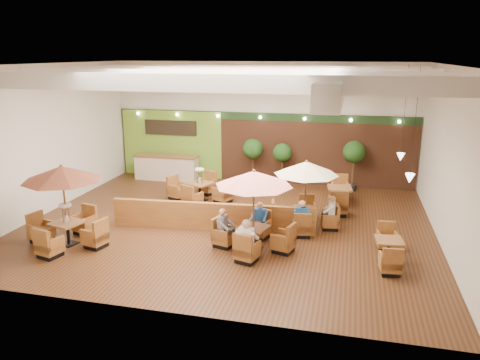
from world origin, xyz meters
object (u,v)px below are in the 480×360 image
(table_0, at_px, (64,191))
(table_4, at_px, (388,251))
(topiary_2, at_px, (354,154))
(diner_0, at_px, (247,237))
(diner_4, at_px, (331,209))
(topiary_0, at_px, (253,151))
(diner_2, at_px, (224,224))
(table_2, at_px, (306,181))
(service_counter, at_px, (167,168))
(table_5, at_px, (339,197))
(diner_3, at_px, (302,215))
(topiary_1, at_px, (282,154))
(table_3, at_px, (200,191))
(diner_1, at_px, (259,216))
(table_1, at_px, (254,195))
(booth_divider, at_px, (212,217))

(table_0, height_order, table_4, table_0)
(topiary_2, relative_size, diner_0, 2.60)
(topiary_2, relative_size, diner_4, 2.98)
(topiary_0, distance_m, diner_2, 7.34)
(table_4, distance_m, topiary_2, 7.39)
(table_2, bearing_deg, service_counter, 135.83)
(table_5, bearing_deg, table_2, -119.75)
(diner_3, bearing_deg, topiary_2, 72.78)
(table_0, relative_size, topiary_1, 1.35)
(diner_4, bearing_deg, table_2, 89.37)
(diner_2, bearing_deg, table_4, 98.61)
(topiary_1, height_order, diner_0, topiary_1)
(diner_2, bearing_deg, topiary_1, -177.88)
(table_3, bearing_deg, topiary_2, 48.85)
(service_counter, xyz_separation_m, table_5, (8.14, -2.24, -0.19))
(service_counter, bearing_deg, topiary_1, 2.08)
(service_counter, relative_size, topiary_0, 1.42)
(diner_0, height_order, diner_1, diner_0)
(diner_1, bearing_deg, table_4, 174.01)
(table_5, height_order, topiary_1, topiary_1)
(table_2, bearing_deg, topiary_0, 110.23)
(diner_2, bearing_deg, diner_0, 52.71)
(table_0, height_order, topiary_1, table_0)
(service_counter, height_order, table_0, table_0)
(table_3, height_order, diner_0, table_3)
(diner_1, bearing_deg, table_5, -115.83)
(topiary_0, xyz_separation_m, diner_0, (1.57, -8.19, -0.80))
(table_0, distance_m, table_2, 7.82)
(table_4, distance_m, table_5, 5.00)
(table_5, height_order, diner_3, diner_3)
(table_3, xyz_separation_m, diner_4, (5.34, -2.00, 0.31))
(table_1, relative_size, diner_1, 3.44)
(booth_divider, xyz_separation_m, topiary_0, (0.12, 6.00, 1.09))
(topiary_2, distance_m, diner_3, 6.13)
(table_0, height_order, table_2, table_0)
(diner_1, distance_m, diner_2, 1.32)
(service_counter, height_order, diner_4, diner_4)
(table_1, relative_size, diner_0, 3.06)
(booth_divider, height_order, table_2, table_2)
(topiary_2, distance_m, diner_4, 5.11)
(table_0, distance_m, table_4, 9.92)
(table_4, relative_size, table_5, 0.83)
(table_3, bearing_deg, diner_1, -24.32)
(booth_divider, bearing_deg, diner_3, -1.98)
(table_5, relative_size, diner_0, 3.25)
(table_2, distance_m, diner_4, 1.26)
(booth_divider, distance_m, diner_3, 3.04)
(diner_3, distance_m, diner_4, 1.23)
(booth_divider, relative_size, topiary_2, 3.15)
(diner_4, bearing_deg, service_counter, 58.24)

